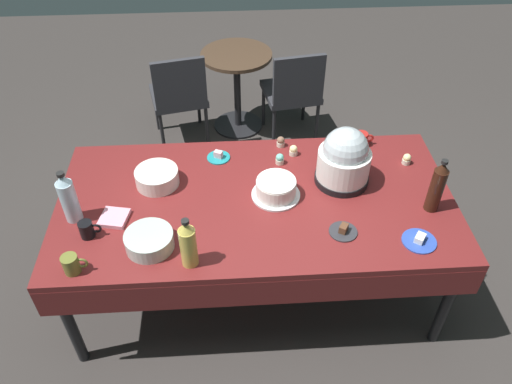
# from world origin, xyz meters

# --- Properties ---
(ground) EXTENTS (9.00, 9.00, 0.00)m
(ground) POSITION_xyz_m (0.00, 0.00, 0.00)
(ground) COLOR #383330
(potluck_table) EXTENTS (2.20, 1.10, 0.75)m
(potluck_table) POSITION_xyz_m (0.00, 0.00, 0.69)
(potluck_table) COLOR maroon
(potluck_table) RESTS_ON ground
(frosted_layer_cake) EXTENTS (0.27, 0.27, 0.11)m
(frosted_layer_cake) POSITION_xyz_m (0.11, 0.02, 0.80)
(frosted_layer_cake) COLOR silver
(frosted_layer_cake) RESTS_ON potluck_table
(slow_cooker) EXTENTS (0.31, 0.31, 0.35)m
(slow_cooker) POSITION_xyz_m (0.50, 0.12, 0.91)
(slow_cooker) COLOR black
(slow_cooker) RESTS_ON potluck_table
(glass_salad_bowl) EXTENTS (0.24, 0.24, 0.08)m
(glass_salad_bowl) POSITION_xyz_m (-0.55, -0.32, 0.79)
(glass_salad_bowl) COLOR #B2C6BC
(glass_salad_bowl) RESTS_ON potluck_table
(ceramic_snack_bowl) EXTENTS (0.25, 0.25, 0.09)m
(ceramic_snack_bowl) POSITION_xyz_m (-0.55, 0.16, 0.80)
(ceramic_snack_bowl) COLOR silver
(ceramic_snack_bowl) RESTS_ON potluck_table
(dessert_plate_cobalt) EXTENTS (0.18, 0.18, 0.04)m
(dessert_plate_cobalt) POSITION_xyz_m (0.81, -0.37, 0.76)
(dessert_plate_cobalt) COLOR #2D4CB2
(dessert_plate_cobalt) RESTS_ON potluck_table
(dessert_plate_charcoal) EXTENTS (0.15, 0.15, 0.05)m
(dessert_plate_charcoal) POSITION_xyz_m (0.43, -0.28, 0.76)
(dessert_plate_charcoal) COLOR #2D2D33
(dessert_plate_charcoal) RESTS_ON potluck_table
(dessert_plate_teal) EXTENTS (0.14, 0.14, 0.05)m
(dessert_plate_teal) POSITION_xyz_m (-0.21, 0.38, 0.76)
(dessert_plate_teal) COLOR teal
(dessert_plate_teal) RESTS_ON potluck_table
(cupcake_vanilla) EXTENTS (0.05, 0.05, 0.07)m
(cupcake_vanilla) POSITION_xyz_m (0.92, 0.26, 0.78)
(cupcake_vanilla) COLOR beige
(cupcake_vanilla) RESTS_ON potluck_table
(cupcake_rose) EXTENTS (0.05, 0.05, 0.07)m
(cupcake_rose) POSITION_xyz_m (0.18, 0.48, 0.78)
(cupcake_rose) COLOR beige
(cupcake_rose) RESTS_ON potluck_table
(cupcake_lemon) EXTENTS (0.05, 0.05, 0.07)m
(cupcake_lemon) POSITION_xyz_m (0.16, 0.31, 0.78)
(cupcake_lemon) COLOR beige
(cupcake_lemon) RESTS_ON potluck_table
(cupcake_cocoa) EXTENTS (0.05, 0.05, 0.07)m
(cupcake_cocoa) POSITION_xyz_m (0.25, 0.39, 0.78)
(cupcake_cocoa) COLOR beige
(cupcake_cocoa) RESTS_ON potluck_table
(soda_bottle_water) EXTENTS (0.09, 0.09, 0.31)m
(soda_bottle_water) POSITION_xyz_m (-0.97, -0.09, 0.89)
(soda_bottle_water) COLOR silver
(soda_bottle_water) RESTS_ON potluck_table
(soda_bottle_ginger_ale) EXTENTS (0.08, 0.08, 0.29)m
(soda_bottle_ginger_ale) POSITION_xyz_m (-0.35, -0.44, 0.88)
(soda_bottle_ginger_ale) COLOR gold
(soda_bottle_ginger_ale) RESTS_ON potluck_table
(soda_bottle_cola) EXTENTS (0.08, 0.08, 0.33)m
(soda_bottle_cola) POSITION_xyz_m (0.94, -0.13, 0.90)
(soda_bottle_cola) COLOR #33190F
(soda_bottle_cola) RESTS_ON potluck_table
(coffee_mug_olive) EXTENTS (0.12, 0.08, 0.10)m
(coffee_mug_olive) POSITION_xyz_m (-0.90, -0.46, 0.80)
(coffee_mug_olive) COLOR olive
(coffee_mug_olive) RESTS_ON potluck_table
(coffee_mug_red) EXTENTS (0.12, 0.08, 0.09)m
(coffee_mug_red) POSITION_xyz_m (0.69, 0.46, 0.79)
(coffee_mug_red) COLOR #B2231E
(coffee_mug_red) RESTS_ON potluck_table
(coffee_mug_black) EXTENTS (0.11, 0.07, 0.09)m
(coffee_mug_black) POSITION_xyz_m (-0.87, -0.23, 0.80)
(coffee_mug_black) COLOR black
(coffee_mug_black) RESTS_ON potluck_table
(paper_napkin_stack) EXTENTS (0.17, 0.17, 0.02)m
(paper_napkin_stack) POSITION_xyz_m (-0.76, -0.12, 0.76)
(paper_napkin_stack) COLOR pink
(paper_napkin_stack) RESTS_ON potluck_table
(maroon_chair_left) EXTENTS (0.52, 0.52, 0.85)m
(maroon_chair_left) POSITION_xyz_m (-0.53, 1.60, 0.49)
(maroon_chair_left) COLOR #333338
(maroon_chair_left) RESTS_ON ground
(maroon_chair_right) EXTENTS (0.50, 0.50, 0.85)m
(maroon_chair_right) POSITION_xyz_m (0.41, 1.60, 0.49)
(maroon_chair_right) COLOR #333338
(maroon_chair_right) RESTS_ON ground
(round_cafe_table) EXTENTS (0.60, 0.60, 0.72)m
(round_cafe_table) POSITION_xyz_m (-0.05, 1.82, 0.50)
(round_cafe_table) COLOR #473323
(round_cafe_table) RESTS_ON ground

